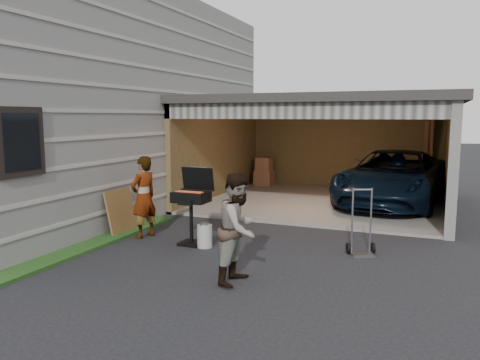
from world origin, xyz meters
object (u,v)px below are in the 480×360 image
at_px(bbq_grill, 192,200).
at_px(plywood_panel, 121,212).
at_px(minivan, 394,179).
at_px(man, 239,228).
at_px(woman, 144,197).
at_px(propane_tank, 205,236).
at_px(hand_truck, 362,242).

distance_m(bbq_grill, plywood_panel, 1.79).
relative_size(minivan, bbq_grill, 3.56).
xyz_separation_m(bbq_grill, plywood_panel, (-1.74, 0.15, -0.40)).
bearing_deg(plywood_panel, man, -26.92).
height_order(minivan, bbq_grill, bbq_grill).
distance_m(minivan, woman, 6.96).
bearing_deg(minivan, propane_tank, -109.95).
xyz_separation_m(minivan, propane_tank, (-2.86, -5.66, -0.50)).
height_order(woman, man, woman).
xyz_separation_m(woman, propane_tank, (1.44, -0.19, -0.60)).
bearing_deg(bbq_grill, plywood_panel, 174.96).
bearing_deg(hand_truck, minivan, 64.72).
xyz_separation_m(plywood_panel, hand_truck, (4.79, 0.38, -0.23)).
bearing_deg(man, woman, 63.01).
bearing_deg(propane_tank, minivan, 63.19).
bearing_deg(woman, minivan, 157.19).
distance_m(woman, man, 3.17).
xyz_separation_m(minivan, man, (-1.58, -7.10, 0.09)).
bearing_deg(woman, propane_tank, 97.86).
bearing_deg(plywood_panel, woman, -6.48).
height_order(man, bbq_grill, man).
xyz_separation_m(man, hand_truck, (1.46, 2.07, -0.58)).
relative_size(man, propane_tank, 3.81).
distance_m(minivan, plywood_panel, 7.31).
relative_size(bbq_grill, hand_truck, 1.23).
xyz_separation_m(bbq_grill, propane_tank, (0.31, -0.10, -0.64)).
height_order(minivan, propane_tank, minivan).
distance_m(propane_tank, plywood_panel, 2.08).
xyz_separation_m(minivan, plywood_panel, (-4.91, -5.41, -0.26)).
relative_size(man, bbq_grill, 1.11).
bearing_deg(propane_tank, woman, 172.53).
distance_m(woman, bbq_grill, 1.13).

